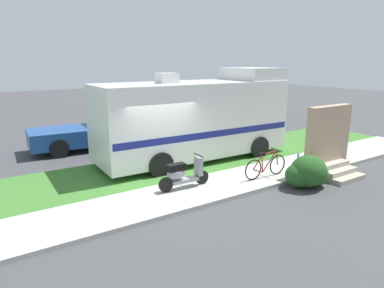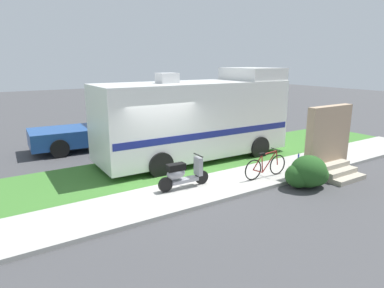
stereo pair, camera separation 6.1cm
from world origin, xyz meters
TOP-DOWN VIEW (x-y plane):
  - ground_plane at (0.00, 0.00)m, footprint 80.00×80.00m
  - sidewalk at (0.00, -1.20)m, footprint 24.00×2.00m
  - grass_strip at (0.00, 1.50)m, footprint 24.00×3.40m
  - motorhome_rv at (2.14, 1.78)m, footprint 7.67×2.79m
  - scooter at (-0.13, -0.88)m, footprint 1.70×0.50m
  - bicycle at (2.69, -1.53)m, footprint 1.76×0.52m
  - pickup_truck_near at (-0.29, 5.85)m, footprint 5.15×2.36m
  - porch_steps at (4.95, -2.29)m, footprint 2.00×1.26m
  - bush_by_porch at (3.33, -2.69)m, footprint 1.42×1.06m
  - bottle_green at (5.17, -0.82)m, footprint 0.06×0.06m

SIDE VIEW (x-z plane):
  - ground_plane at x=0.00m, z-range 0.00..0.00m
  - grass_strip at x=0.00m, z-range 0.00..0.08m
  - sidewalk at x=0.00m, z-range 0.00..0.12m
  - bottle_green at x=5.17m, z-range 0.10..0.39m
  - bush_by_porch at x=3.33m, z-range -0.03..0.98m
  - bicycle at x=2.69m, z-range 0.06..0.95m
  - scooter at x=-0.13m, z-range 0.09..1.06m
  - porch_steps at x=4.95m, z-range -0.23..2.17m
  - pickup_truck_near at x=-0.29m, z-range 0.06..1.90m
  - motorhome_rv at x=2.14m, z-range -0.09..3.49m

